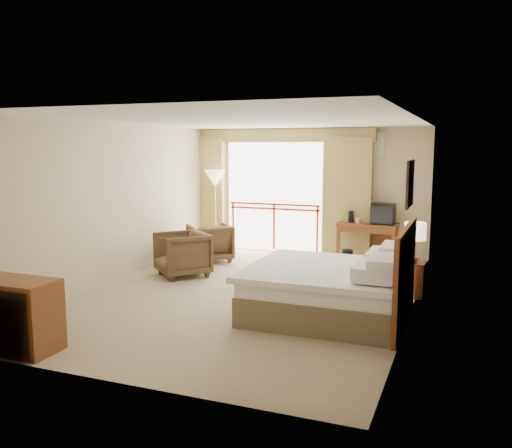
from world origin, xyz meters
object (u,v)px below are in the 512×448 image
at_px(armchair_near, 183,275).
at_px(floor_lamp, 215,181).
at_px(table_lamp, 415,232).
at_px(dresser, 7,314).
at_px(bed, 332,289).
at_px(armchair_far, 210,261).
at_px(wastebasket, 347,257).
at_px(nightstand, 413,278).
at_px(desk, 368,231).
at_px(tv, 383,214).
at_px(side_table, 195,248).

bearing_deg(armchair_near, floor_lamp, 142.82).
bearing_deg(table_lamp, dresser, -135.29).
xyz_separation_m(bed, armchair_far, (-3.16, 2.60, -0.38)).
height_order(wastebasket, dresser, dresser).
xyz_separation_m(table_lamp, armchair_near, (-4.00, -0.21, -1.00)).
xyz_separation_m(wastebasket, floor_lamp, (-3.04, 0.38, 1.40)).
bearing_deg(dresser, nightstand, 41.54).
relative_size(desk, dresser, 0.96).
bearing_deg(tv, desk, -171.24).
relative_size(tv, floor_lamp, 0.26).
bearing_deg(armchair_far, armchair_near, 52.60).
bearing_deg(armchair_far, floor_lamp, -111.95).
bearing_deg(floor_lamp, nightstand, -26.19).
xyz_separation_m(tv, floor_lamp, (-3.66, -0.11, 0.57)).
relative_size(wastebasket, floor_lamp, 0.17).
height_order(nightstand, wastebasket, nightstand).
xyz_separation_m(desk, side_table, (-3.08, -1.69, -0.26)).
bearing_deg(armchair_near, armchair_far, 135.76).
relative_size(tv, wastebasket, 1.54).
relative_size(desk, tv, 2.58).
height_order(desk, armchair_near, desk).
distance_m(desk, dresser, 7.09).
distance_m(nightstand, desk, 2.64).
distance_m(bed, armchair_near, 3.34).
xyz_separation_m(armchair_far, side_table, (-0.10, -0.47, 0.35)).
bearing_deg(bed, wastebasket, 98.58).
height_order(armchair_far, dresser, dresser).
xyz_separation_m(nightstand, tv, (-0.82, 2.31, 0.71)).
relative_size(wastebasket, dresser, 0.24).
height_order(table_lamp, desk, table_lamp).
bearing_deg(armchair_far, side_table, 36.64).
bearing_deg(desk, table_lamp, -63.48).
xyz_separation_m(nightstand, wastebasket, (-1.43, 1.82, -0.12)).
relative_size(bed, desk, 1.79).
height_order(armchair_far, side_table, side_table).
bearing_deg(bed, armchair_far, 140.53).
xyz_separation_m(armchair_near, floor_lamp, (-0.47, 2.37, 1.55)).
distance_m(table_lamp, desk, 2.61).
height_order(nightstand, side_table, nightstand).
height_order(tv, armchair_far, tv).
height_order(nightstand, dresser, dresser).
distance_m(tv, side_table, 3.81).
distance_m(table_lamp, tv, 2.41).
bearing_deg(wastebasket, floor_lamp, 172.82).
bearing_deg(armchair_near, tv, 79.39).
distance_m(desk, tv, 0.49).
bearing_deg(dresser, armchair_far, 86.84).
bearing_deg(side_table, desk, 28.80).
bearing_deg(armchair_near, wastebasket, 79.12).
relative_size(desk, floor_lamp, 0.66).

